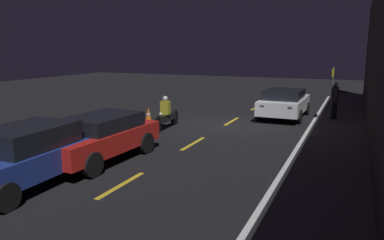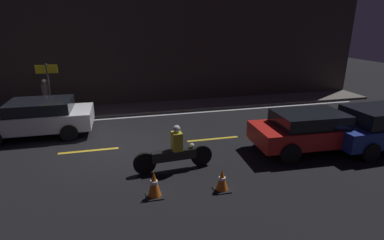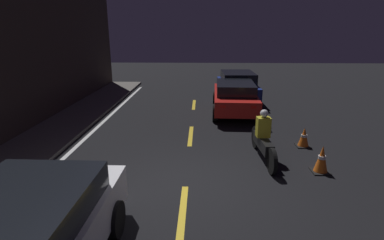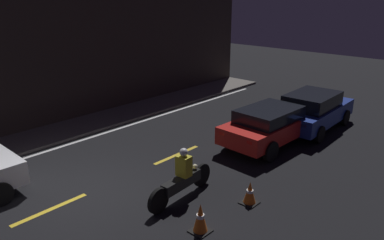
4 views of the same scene
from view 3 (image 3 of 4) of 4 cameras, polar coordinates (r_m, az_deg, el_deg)
name	(u,v)px [view 3 (image 3 of 4)]	position (r m, az deg, el deg)	size (l,w,h in m)	color
ground_plane	(185,187)	(7.02, -1.29, -12.59)	(56.00, 56.00, 0.00)	black
lane_dash_c	(183,212)	(6.17, -1.80, -17.09)	(2.00, 0.14, 0.01)	gold
lane_dash_d	(191,136)	(10.22, -0.26, -2.98)	(2.00, 0.14, 0.01)	gold
lane_dash_e	(194,105)	(14.54, 0.37, 2.96)	(2.00, 0.14, 0.01)	gold
lane_solid_kerb	(35,184)	(7.99, -27.67, -10.79)	(25.20, 0.14, 0.01)	silver
taxi_red	(235,96)	(12.93, 8.13, 4.48)	(4.20, 1.98, 1.37)	red
sedan_blue	(237,86)	(15.40, 8.58, 6.50)	(4.12, 1.93, 1.48)	navy
motorcycle	(263,140)	(8.42, 13.43, -3.72)	(2.41, 0.38, 1.40)	black
traffic_cone_near	(322,159)	(8.20, 23.48, -6.89)	(0.43, 0.43, 0.71)	black
traffic_cone_mid	(304,137)	(9.81, 20.54, -3.11)	(0.42, 0.42, 0.61)	black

